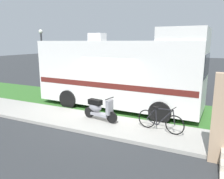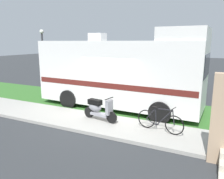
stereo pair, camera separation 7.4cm
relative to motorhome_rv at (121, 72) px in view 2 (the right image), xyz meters
The scene contains 8 objects.
ground_plane 2.14m from the motorhome_rv, 93.49° to the right, with size 80.00×80.00×0.00m, color #2D3033.
sidewalk 2.95m from the motorhome_rv, 91.76° to the right, with size 24.00×2.00×0.12m.
grass_strip 1.74m from the motorhome_rv, 104.41° to the left, with size 24.00×3.40×0.08m.
motorhome_rv is the anchor object (origin of this frame).
scooter 2.48m from the motorhome_rv, 89.36° to the right, with size 1.56×0.57×0.97m.
bicycle 3.58m from the motorhome_rv, 42.45° to the right, with size 1.68×0.52×0.89m.
pickup_truck_near 4.59m from the motorhome_rv, 88.93° to the left, with size 5.53×2.46×1.77m.
street_lamp_post 7.35m from the motorhome_rv, 160.95° to the left, with size 0.28×0.28×3.96m.
Camera 2 is at (4.25, -8.31, 3.17)m, focal length 35.79 mm.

